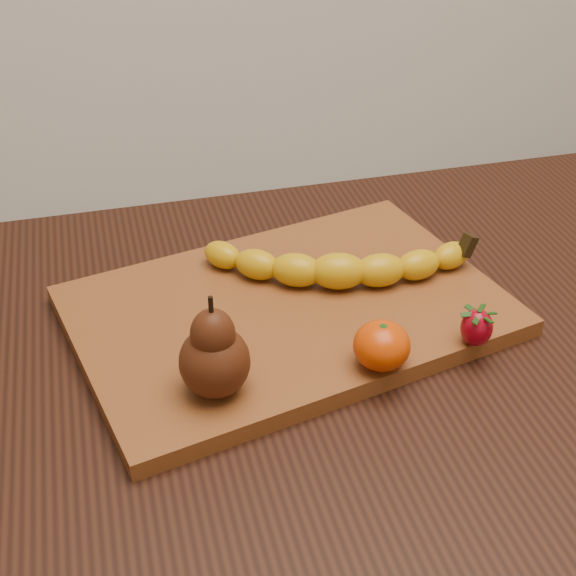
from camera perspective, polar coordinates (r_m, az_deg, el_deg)
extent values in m
cube|color=black|center=(0.87, 5.11, -4.44)|extent=(1.00, 0.70, 0.04)
cylinder|color=black|center=(1.33, -19.59, -12.26)|extent=(0.05, 0.05, 0.72)
cylinder|color=black|center=(1.48, 17.21, -5.93)|extent=(0.05, 0.05, 0.72)
cube|color=brown|center=(0.87, 0.00, -1.63)|extent=(0.50, 0.39, 0.02)
ellipsoid|color=#CC3A02|center=(0.77, 6.68, -4.09)|extent=(0.06, 0.06, 0.05)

